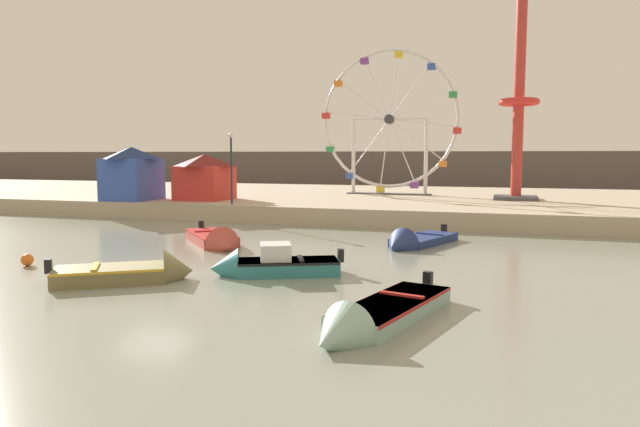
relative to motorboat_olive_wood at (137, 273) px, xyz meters
name	(u,v)px	position (x,y,z in m)	size (l,w,h in m)	color
ground_plane	(154,273)	(-0.17, 1.18, -0.27)	(240.00, 240.00, 0.00)	gray
quay_promenade	(353,200)	(-0.17, 27.57, 0.24)	(110.00, 24.66, 1.02)	#B7A88E
distant_town_skyline	(411,170)	(-0.17, 54.96, 1.93)	(140.00, 3.00, 4.40)	#564C47
motorboat_olive_wood	(137,273)	(0.00, 0.00, 0.00)	(4.36, 3.61, 1.49)	olive
motorboat_faded_red	(217,240)	(-0.99, 7.15, -0.02)	(4.55, 4.82, 1.49)	#B24238
motorboat_navy_blue	(413,242)	(7.22, 9.69, -0.08)	(3.04, 5.10, 1.48)	navy
motorboat_seafoam	(371,319)	(8.21, -2.64, -0.05)	(2.72, 5.82, 1.34)	#93BCAD
motorboat_teal_painted	(266,265)	(3.52, 2.13, 0.06)	(4.45, 3.01, 1.47)	teal
ferris_wheel_white_frame	(389,122)	(2.50, 27.95, 6.16)	(10.53, 1.20, 10.77)	silver
drop_tower_red_tower	(519,105)	(11.61, 25.44, 7.02)	(2.80, 2.80, 14.80)	#BC332D
carnival_booth_blue_tent	(132,172)	(-12.53, 17.19, 2.57)	(3.31, 3.94, 3.50)	#3356B7
carnival_booth_red_striped	(205,176)	(-8.10, 18.92, 2.32)	(3.43, 3.65, 3.01)	red
promenade_lamp_near	(231,158)	(-4.70, 16.06, 3.52)	(0.32, 0.32, 4.29)	#2D2D33
mooring_buoy_orange	(27,260)	(-5.33, 0.94, -0.05)	(0.44, 0.44, 0.44)	orange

